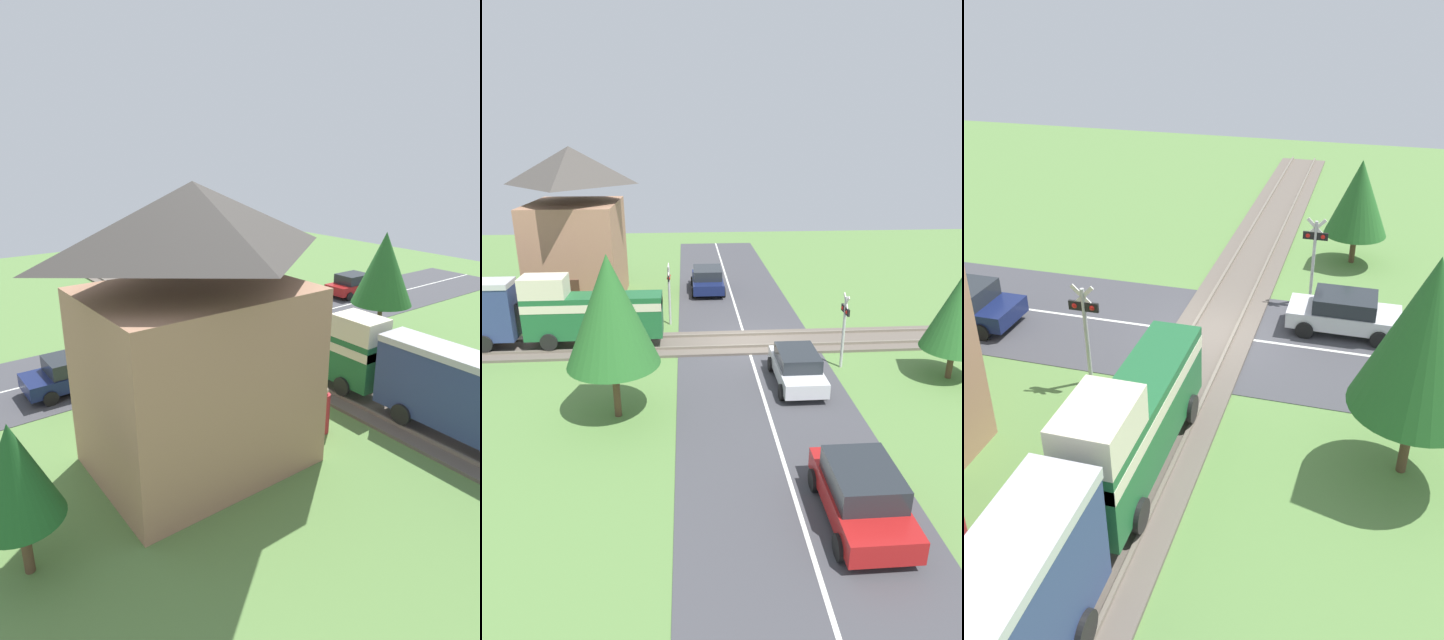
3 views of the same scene
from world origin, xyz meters
TOP-DOWN VIEW (x-y plane):
  - ground_plane at (0.00, 0.00)m, footprint 60.00×60.00m
  - road_surface at (0.00, 0.00)m, footprint 48.00×6.40m
  - track_bed at (0.00, 0.00)m, footprint 2.80×48.00m
  - car_near_crossing at (-4.21, -1.44)m, footprint 3.75×1.79m
  - car_far_side at (8.74, 1.44)m, footprint 4.21×2.03m
  - car_behind_queue at (-11.63, -1.44)m, footprint 3.66×1.91m
  - crossing_signal_west_approach at (-2.85, -3.63)m, footprint 0.90×0.18m
  - crossing_signal_east_approach at (2.85, 3.63)m, footprint 0.90×0.18m
  - station_building at (7.39, 8.93)m, footprint 6.80×5.18m
  - pedestrian_by_station at (3.00, 10.07)m, footprint 0.43×0.43m
  - tree_by_station at (13.04, 10.35)m, footprint 2.00×2.00m
  - tree_roadside_hedge at (-6.13, 5.21)m, footprint 3.09×3.09m
  - tree_beyond_track at (-4.13, -7.64)m, footprint 2.58×2.58m

SIDE VIEW (x-z plane):
  - ground_plane at x=0.00m, z-range 0.00..0.00m
  - road_surface at x=0.00m, z-range 0.00..0.02m
  - track_bed at x=0.00m, z-range -0.05..0.19m
  - car_near_crossing at x=-4.21m, z-range 0.04..1.42m
  - car_far_side at x=8.74m, z-range 0.03..1.53m
  - car_behind_queue at x=-11.63m, z-range 0.03..1.56m
  - pedestrian_by_station at x=3.00m, z-range -0.08..1.67m
  - crossing_signal_west_approach at x=-2.85m, z-range 0.45..3.64m
  - crossing_signal_east_approach at x=2.85m, z-range 0.45..3.64m
  - tree_by_station at x=13.04m, z-range 0.75..4.69m
  - tree_beyond_track at x=-4.13m, z-range 0.63..5.00m
  - tree_roadside_hedge at x=-6.13m, z-range 0.98..6.67m
  - station_building at x=7.39m, z-range -0.09..8.58m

